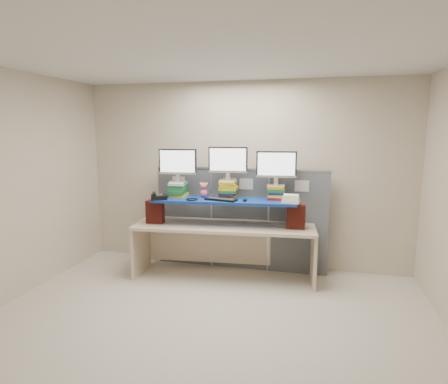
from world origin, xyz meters
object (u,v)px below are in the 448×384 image
(desk, at_px, (224,235))
(blue_board, at_px, (224,200))
(monitor_left, at_px, (178,163))
(monitor_center, at_px, (228,162))
(monitor_right, at_px, (276,166))
(keyboard, at_px, (221,199))
(desk_phone, at_px, (158,197))

(desk, bearing_deg, blue_board, 0.00)
(monitor_left, height_order, monitor_center, monitor_center)
(monitor_right, bearing_deg, monitor_left, 180.00)
(monitor_center, relative_size, keyboard, 1.19)
(monitor_center, bearing_deg, blue_board, -107.23)
(monitor_right, bearing_deg, monitor_center, 180.00)
(blue_board, relative_size, monitor_right, 3.61)
(desk, xyz_separation_m, desk_phone, (-0.88, -0.22, 0.55))
(blue_board, relative_size, monitor_left, 3.61)
(keyboard, xyz_separation_m, desk_phone, (-0.87, -0.12, 0.02))
(blue_board, xyz_separation_m, monitor_right, (0.69, 0.18, 0.47))
(desk, distance_m, keyboard, 0.54)
(blue_board, relative_size, desk_phone, 7.02)
(desk, height_order, keyboard, keyboard)
(blue_board, distance_m, monitor_center, 0.54)
(desk, height_order, monitor_center, monitor_center)
(monitor_right, xyz_separation_m, keyboard, (-0.71, -0.29, -0.44))
(blue_board, height_order, monitor_center, monitor_center)
(monitor_center, bearing_deg, monitor_left, 180.00)
(desk, distance_m, desk_phone, 1.07)
(keyboard, bearing_deg, monitor_left, 178.56)
(monitor_center, relative_size, desk_phone, 1.94)
(monitor_center, height_order, keyboard, monitor_center)
(desk, xyz_separation_m, blue_board, (0.00, 0.00, 0.50))
(desk, xyz_separation_m, monitor_left, (-0.69, 0.06, 1.00))
(blue_board, relative_size, monitor_center, 3.61)
(desk, height_order, monitor_left, monitor_left)
(monitor_right, relative_size, desk_phone, 1.94)
(desk, height_order, desk_phone, desk_phone)
(monitor_left, bearing_deg, keyboard, -18.68)
(monitor_left, relative_size, keyboard, 1.19)
(blue_board, xyz_separation_m, monitor_left, (-0.69, 0.06, 0.49))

